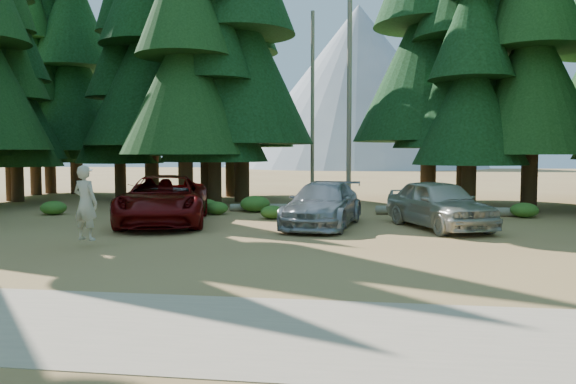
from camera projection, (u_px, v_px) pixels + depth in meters
name	position (u px, v px, depth m)	size (l,w,h in m)	color
ground	(298.00, 251.00, 14.35)	(160.00, 160.00, 0.00)	#9D7142
gravel_strip	(242.00, 330.00, 7.93)	(26.00, 3.50, 0.01)	tan
forest_belt_north	(333.00, 201.00, 29.16)	(36.00, 7.00, 22.00)	black
snag_front	(349.00, 83.00, 28.14)	(0.24, 0.24, 12.00)	gray
snag_back	(313.00, 106.00, 29.97)	(0.20, 0.20, 10.00)	gray
mountain_peak	(344.00, 96.00, 100.97)	(48.00, 50.00, 28.00)	#96999E
red_pickup	(164.00, 200.00, 19.73)	(2.85, 6.18, 1.72)	#5D0708
silver_minivan_center	(323.00, 205.00, 19.07)	(2.09, 5.13, 1.49)	#9D9FA5
silver_minivan_right	(439.00, 204.00, 18.58)	(1.93, 4.80, 1.63)	beige
frisbee_player	(85.00, 203.00, 14.80)	(0.82, 0.64, 1.99)	beige
log_left	(282.00, 207.00, 24.19)	(0.32, 0.32, 4.43)	gray
log_mid	(414.00, 211.00, 23.06)	(0.27, 0.27, 3.22)	gray
log_right	(447.00, 211.00, 22.48)	(0.36, 0.36, 5.64)	gray
shrub_far_left	(216.00, 208.00, 22.86)	(0.95, 0.95, 0.52)	#346B20
shrub_left	(206.00, 206.00, 23.69)	(1.02, 1.02, 0.56)	#346B20
shrub_center_left	(255.00, 204.00, 23.81)	(1.26, 1.26, 0.69)	#346B20
shrub_center_right	(272.00, 212.00, 21.33)	(0.92, 0.92, 0.50)	#346B20
shrub_right	(407.00, 213.00, 20.64)	(1.04, 1.04, 0.57)	#346B20
shrub_far_right	(524.00, 210.00, 21.75)	(1.05, 1.05, 0.58)	#346B20
shrub_edge_west	(53.00, 208.00, 22.76)	(1.02, 1.02, 0.56)	#346B20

